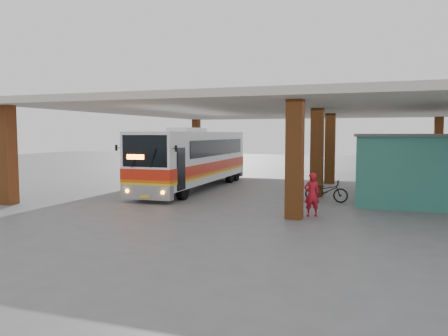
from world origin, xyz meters
TOP-DOWN VIEW (x-y plane):
  - ground at (0.00, 0.00)m, footprint 90.00×90.00m
  - brick_columns at (1.43, 5.00)m, footprint 20.10×21.60m
  - canopy_roof at (0.50, 6.50)m, footprint 21.00×23.00m
  - shop_building at (7.49, 4.00)m, footprint 5.20×8.20m
  - coach_bus at (-3.94, 3.76)m, footprint 2.78×11.83m
  - motorcycle at (3.67, 1.33)m, footprint 1.98×0.78m
  - pedestrian at (3.55, -2.37)m, footprint 0.71×0.62m
  - red_chair at (5.02, 8.66)m, footprint 0.54×0.54m

SIDE VIEW (x-z plane):
  - ground at x=0.00m, z-range 0.00..0.00m
  - red_chair at x=5.02m, z-range -0.03..0.74m
  - motorcycle at x=3.67m, z-range 0.00..1.02m
  - pedestrian at x=3.55m, z-range 0.00..1.65m
  - shop_building at x=7.49m, z-range 0.01..3.12m
  - coach_bus at x=-3.94m, z-range -0.01..3.41m
  - brick_columns at x=1.43m, z-range 0.00..4.35m
  - canopy_roof at x=0.50m, z-range 4.35..4.65m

